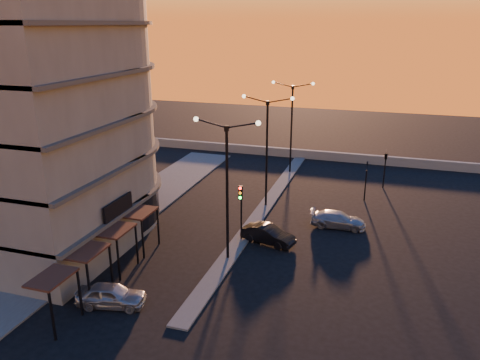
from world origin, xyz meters
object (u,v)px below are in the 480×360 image
streetlamp_mid (267,143)px  traffic_light_main (241,204)px  car_hatchback (111,295)px  car_wagon (338,220)px  car_sedan (268,235)px

streetlamp_mid → traffic_light_main: bearing=-90.0°
streetlamp_mid → car_hatchback: (-4.39, -17.11, -4.94)m
car_wagon → car_sedan: bearing=131.5°
car_sedan → car_wagon: (4.45, 4.31, -0.03)m
car_hatchback → car_wagon: 18.16m
car_sedan → car_wagon: size_ratio=0.93×
traffic_light_main → car_hatchback: 11.13m
traffic_light_main → car_hatchback: (-4.39, -9.98, -2.23)m
car_sedan → car_wagon: car_sedan is taller
streetlamp_mid → traffic_light_main: 7.62m
streetlamp_mid → car_sedan: (1.96, -6.82, -4.95)m
traffic_light_main → car_sedan: traffic_light_main is taller
streetlamp_mid → traffic_light_main: size_ratio=2.24×
car_sedan → traffic_light_main: bearing=113.9°
streetlamp_mid → car_hatchback: bearing=-104.4°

